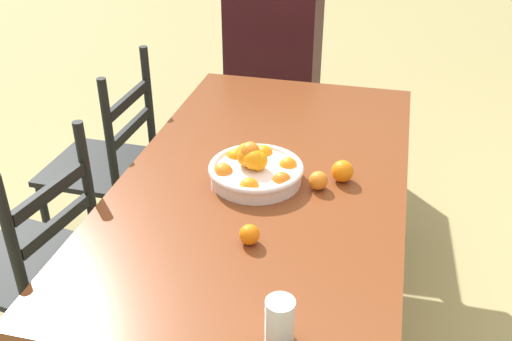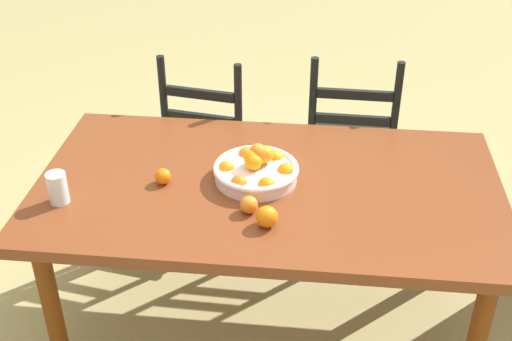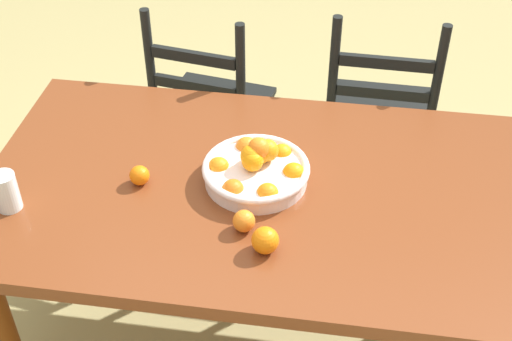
{
  "view_description": "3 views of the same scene",
  "coord_description": "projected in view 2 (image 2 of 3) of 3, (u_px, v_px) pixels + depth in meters",
  "views": [
    {
      "loc": [
        -1.73,
        -0.38,
        1.79
      ],
      "look_at": [
        -0.05,
        0.02,
        0.77
      ],
      "focal_mm": 41.32,
      "sensor_mm": 36.0,
      "label": 1
    },
    {
      "loc": [
        0.18,
        -2.08,
        2.1
      ],
      "look_at": [
        -0.05,
        0.02,
        0.77
      ],
      "focal_mm": 46.25,
      "sensor_mm": 36.0,
      "label": 2
    },
    {
      "loc": [
        0.19,
        -1.59,
        2.11
      ],
      "look_at": [
        -0.05,
        0.02,
        0.77
      ],
      "focal_mm": 49.28,
      "sensor_mm": 36.0,
      "label": 3
    }
  ],
  "objects": [
    {
      "name": "ground_plane",
      "position": [
        267.0,
        323.0,
        2.88
      ],
      "size": [
        12.0,
        12.0,
        0.0
      ],
      "primitive_type": "plane",
      "color": "tan"
    },
    {
      "name": "dining_table",
      "position": [
        268.0,
        199.0,
        2.53
      ],
      "size": [
        1.76,
        0.97,
        0.73
      ],
      "color": "brown",
      "rests_on": "ground"
    },
    {
      "name": "chair_near_window",
      "position": [
        212.0,
        144.0,
        3.3
      ],
      "size": [
        0.48,
        0.48,
        0.96
      ],
      "rotation": [
        0.0,
        0.0,
        2.98
      ],
      "color": "black",
      "rests_on": "ground"
    },
    {
      "name": "chair_by_cabinet",
      "position": [
        350.0,
        145.0,
        3.28
      ],
      "size": [
        0.44,
        0.44,
        0.97
      ],
      "rotation": [
        0.0,
        0.0,
        3.12
      ],
      "color": "black",
      "rests_on": "ground"
    },
    {
      "name": "fruit_bowl",
      "position": [
        256.0,
        169.0,
        2.49
      ],
      "size": [
        0.33,
        0.33,
        0.14
      ],
      "color": "silver",
      "rests_on": "dining_table"
    },
    {
      "name": "orange_loose_0",
      "position": [
        267.0,
        217.0,
        2.25
      ],
      "size": [
        0.08,
        0.08,
        0.08
      ],
      "primitive_type": "sphere",
      "color": "orange",
      "rests_on": "dining_table"
    },
    {
      "name": "orange_loose_1",
      "position": [
        163.0,
        176.0,
        2.48
      ],
      "size": [
        0.06,
        0.06,
        0.06
      ],
      "primitive_type": "sphere",
      "color": "orange",
      "rests_on": "dining_table"
    },
    {
      "name": "orange_loose_2",
      "position": [
        249.0,
        205.0,
        2.32
      ],
      "size": [
        0.06,
        0.06,
        0.06
      ],
      "primitive_type": "sphere",
      "color": "orange",
      "rests_on": "dining_table"
    },
    {
      "name": "drinking_glass",
      "position": [
        58.0,
        188.0,
        2.36
      ],
      "size": [
        0.07,
        0.07,
        0.12
      ],
      "primitive_type": "cylinder",
      "color": "silver",
      "rests_on": "dining_table"
    }
  ]
}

